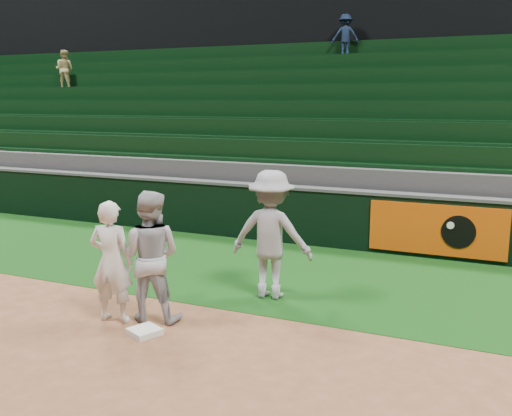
{
  "coord_description": "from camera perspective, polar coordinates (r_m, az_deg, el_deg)",
  "views": [
    {
      "loc": [
        4.11,
        -6.3,
        3.08
      ],
      "look_at": [
        0.34,
        2.3,
        1.3
      ],
      "focal_mm": 40.0,
      "sensor_mm": 36.0,
      "label": 1
    }
  ],
  "objects": [
    {
      "name": "base_coach",
      "position": [
        8.9,
        1.54,
        -2.67
      ],
      "size": [
        1.35,
        0.83,
        2.02
      ],
      "primitive_type": "imported",
      "rotation": [
        0.0,
        0.0,
        3.2
      ],
      "color": "#92959E",
      "rests_on": "foul_grass"
    },
    {
      "name": "stadium_seating",
      "position": [
        15.87,
        8.61,
        5.64
      ],
      "size": [
        36.0,
        5.95,
        5.6
      ],
      "color": "#353538",
      "rests_on": "ground"
    },
    {
      "name": "foul_grass",
      "position": [
        10.62,
        -0.18,
        -6.09
      ],
      "size": [
        36.0,
        4.2,
        0.01
      ],
      "primitive_type": "cube",
      "color": "#0D370E",
      "rests_on": "ground"
    },
    {
      "name": "baserunner",
      "position": [
        8.14,
        -10.58,
        -4.76
      ],
      "size": [
        1.05,
        0.91,
        1.86
      ],
      "primitive_type": "imported",
      "rotation": [
        0.0,
        0.0,
        3.39
      ],
      "color": "#ABAEB6",
      "rests_on": "ground"
    },
    {
      "name": "upper_deck",
      "position": [
        24.28,
        14.42,
        17.33
      ],
      "size": [
        40.0,
        12.0,
        12.0
      ],
      "primitive_type": "cube",
      "color": "black",
      "rests_on": "ground"
    },
    {
      "name": "first_base",
      "position": [
        7.92,
        -11.09,
        -12.03
      ],
      "size": [
        0.49,
        0.49,
        0.08
      ],
      "primitive_type": "cube",
      "rotation": [
        0.0,
        0.0,
        -0.42
      ],
      "color": "white",
      "rests_on": "ground"
    },
    {
      "name": "ground",
      "position": [
        8.13,
        -8.95,
        -11.67
      ],
      "size": [
        70.0,
        70.0,
        0.0
      ],
      "primitive_type": "plane",
      "color": "brown",
      "rests_on": "ground"
    },
    {
      "name": "field_wall",
      "position": [
        12.45,
        4.02,
        -0.63
      ],
      "size": [
        36.0,
        0.45,
        1.25
      ],
      "color": "black",
      "rests_on": "ground"
    },
    {
      "name": "first_baseman",
      "position": [
        8.23,
        -14.25,
        -5.21
      ],
      "size": [
        0.69,
        0.52,
        1.73
      ],
      "primitive_type": "imported",
      "rotation": [
        0.0,
        0.0,
        3.31
      ],
      "color": "white",
      "rests_on": "ground"
    }
  ]
}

